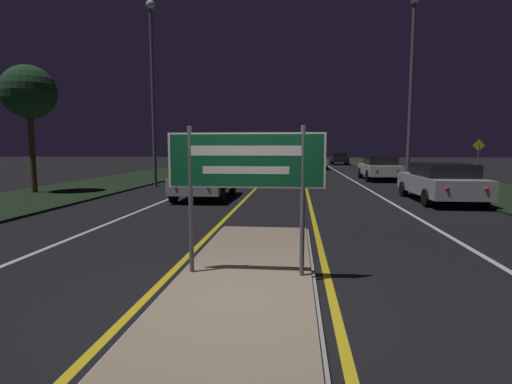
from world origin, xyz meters
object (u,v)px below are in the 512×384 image
at_px(car_receding_3, 339,158).
at_px(car_approaching_2, 267,159).
at_px(car_receding_2, 316,161).
at_px(car_approaching_0, 205,180).
at_px(car_receding_0, 441,181).
at_px(car_approaching_1, 250,164).
at_px(highway_sign, 246,168).
at_px(warning_sign, 478,158).
at_px(car_receding_1, 379,167).
at_px(streetlight_left_near, 153,77).
at_px(streetlight_right_near, 412,70).

distance_m(car_receding_3, car_approaching_2, 8.94).
relative_size(car_receding_2, car_approaching_0, 1.02).
bearing_deg(car_receding_0, car_approaching_0, 178.89).
distance_m(car_receding_0, car_approaching_1, 17.38).
xyz_separation_m(highway_sign, car_receding_0, (6.06, 9.47, -0.95)).
height_order(car_receding_2, car_approaching_2, car_receding_2).
bearing_deg(car_approaching_1, car_receding_0, -59.43).
bearing_deg(car_approaching_0, warning_sign, 26.23).
height_order(car_receding_0, car_approaching_1, car_receding_0).
xyz_separation_m(car_approaching_2, warning_sign, (12.73, -23.28, 0.71)).
bearing_deg(car_receding_3, car_approaching_1, -115.61).
height_order(highway_sign, car_receding_1, highway_sign).
bearing_deg(car_approaching_2, streetlight_left_near, -98.84).
height_order(highway_sign, car_receding_2, highway_sign).
bearing_deg(streetlight_left_near, car_approaching_2, 81.16).
xyz_separation_m(car_receding_1, car_approaching_0, (-8.66, -9.70, -0.08)).
height_order(car_receding_1, car_approaching_1, car_receding_1).
bearing_deg(warning_sign, car_approaching_1, 147.05).
distance_m(streetlight_left_near, car_receding_3, 31.24).
distance_m(car_receding_3, car_approaching_0, 33.88).
xyz_separation_m(car_approaching_1, car_approaching_2, (0.21, 14.89, 0.02)).
height_order(streetlight_right_near, car_approaching_0, streetlight_right_near).
relative_size(highway_sign, streetlight_left_near, 0.25).
bearing_deg(streetlight_right_near, car_receding_3, 90.84).
relative_size(car_approaching_2, warning_sign, 1.95).
xyz_separation_m(car_receding_0, car_approaching_2, (-8.63, 29.86, 0.02)).
distance_m(streetlight_right_near, warning_sign, 5.97).
distance_m(car_receding_1, car_approaching_1, 9.99).
distance_m(streetlight_left_near, car_receding_1, 14.21).
xyz_separation_m(car_receding_3, car_approaching_1, (-8.61, -17.96, -0.01)).
bearing_deg(car_receding_2, car_approaching_0, -103.67).
bearing_deg(car_approaching_2, car_receding_3, 20.07).
relative_size(streetlight_right_near, car_receding_1, 2.00).
relative_size(car_approaching_0, warning_sign, 1.79).
height_order(streetlight_left_near, car_approaching_0, streetlight_left_near).
relative_size(car_receding_1, car_receding_2, 1.08).
relative_size(car_receding_0, car_receding_3, 1.14).
bearing_deg(car_approaching_0, car_receding_2, 76.33).
bearing_deg(car_approaching_1, highway_sign, -83.50).
height_order(streetlight_left_near, car_approaching_1, streetlight_left_near).
bearing_deg(car_approaching_0, car_receding_3, 75.18).
height_order(car_receding_1, car_approaching_0, car_receding_1).
xyz_separation_m(car_receding_3, car_approaching_0, (-8.67, -32.75, -0.04)).
distance_m(car_approaching_0, car_approaching_2, 29.69).
relative_size(streetlight_right_near, warning_sign, 3.97).
bearing_deg(car_approaching_1, car_receding_1, -30.61).
distance_m(streetlight_right_near, car_receding_3, 28.26).
height_order(car_approaching_0, car_approaching_1, car_approaching_1).
height_order(car_receding_3, car_approaching_0, car_receding_3).
height_order(streetlight_right_near, car_approaching_1, streetlight_right_near).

